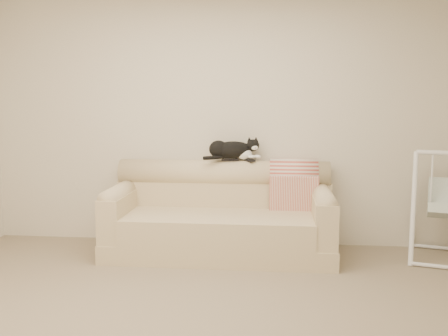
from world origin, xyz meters
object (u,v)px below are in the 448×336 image
object	(u,v)px
sofa	(221,218)
remote_a	(230,159)
remote_b	(249,160)
baby_swing	(447,206)
tuxedo_cat	(233,150)

from	to	relation	value
sofa	remote_a	bearing A→B (deg)	72.39
sofa	remote_a	distance (m)	0.61
sofa	remote_b	distance (m)	0.66
remote_b	remote_a	bearing A→B (deg)	178.79
remote_a	baby_swing	bearing A→B (deg)	-6.56
remote_a	tuxedo_cat	world-z (taller)	tuxedo_cat
sofa	remote_b	size ratio (longest dim) A/B	13.67
sofa	remote_a	size ratio (longest dim) A/B	11.86
remote_a	tuxedo_cat	xyz separation A→B (m)	(0.02, 0.00, 0.10)
remote_a	baby_swing	world-z (taller)	baby_swing
remote_b	tuxedo_cat	xyz separation A→B (m)	(-0.17, 0.01, 0.10)
sofa	remote_b	world-z (taller)	remote_b
remote_a	remote_b	distance (m)	0.19
baby_swing	tuxedo_cat	bearing A→B (deg)	173.28
tuxedo_cat	sofa	bearing A→B (deg)	-112.20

